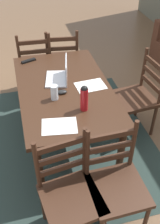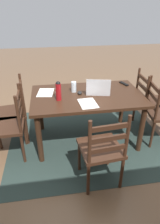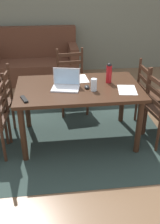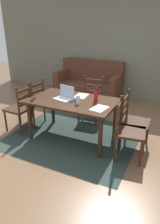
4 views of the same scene
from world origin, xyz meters
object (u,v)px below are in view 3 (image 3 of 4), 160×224
Objects in this scene: chair_right_far at (153,97)px; computer_mouse at (87,87)px; water_bottle at (109,73)px; chair_far_head at (72,82)px; tv_remote at (24,99)px; dining_table at (78,94)px; drinking_glass at (94,85)px; laptop at (66,83)px; couch at (32,62)px.

chair_right_far reaches higher than computer_mouse.
chair_far_head is at bearing 118.33° from water_bottle.
chair_right_far is at bearing -3.82° from tv_remote.
chair_right_far reaches higher than dining_table.
chair_far_head reaches higher than dining_table.
drinking_glass reaches higher than dining_table.
laptop is 0.34m from drinking_glass.
chair_right_far is 6.49× the size of drinking_glass.
water_bottle is 1.48× the size of tv_remote.
computer_mouse is (0.78, -2.33, 0.40)m from couch.
chair_right_far is at bearing -50.60° from couch.
couch is 12.29× the size of drinking_glass.
chair_right_far is 2.64× the size of laptop.
water_bottle is at bearing -61.67° from chair_far_head.
couch reaches higher than laptop.
laptop reaches higher than tv_remote.
computer_mouse is at bearing -71.55° from couch.
dining_table is 0.15m from computer_mouse.
couch reaches higher than chair_right_far.
water_bottle reaches higher than drinking_glass.
couch reaches higher than dining_table.
tv_remote is (0.05, -2.57, 0.39)m from couch.
chair_far_head is 1.00× the size of chair_right_far.
laptop is (-1.19, -0.19, 0.33)m from chair_right_far.
chair_right_far reaches higher than drinking_glass.
dining_table is 0.27m from drinking_glass.
chair_right_far is 1.76m from tv_remote.
dining_table is 1.59× the size of chair_far_head.
water_bottle is 0.33m from drinking_glass.
tv_remote reaches higher than dining_table.
chair_far_head is 0.53× the size of couch.
laptop is 3.60× the size of computer_mouse.
computer_mouse is at bearing -166.32° from chair_right_far.
laptop is 0.25m from computer_mouse.
tv_remote is at bearing -155.57° from computer_mouse.
drinking_glass is (0.17, -0.96, 0.35)m from chair_far_head.
chair_right_far is 1.25m from laptop.
chair_far_head is 1.04m from drinking_glass.
couch reaches higher than tv_remote.
computer_mouse is at bearing -153.72° from water_bottle.
drinking_glass is 0.12m from computer_mouse.
chair_far_head reaches higher than tv_remote.
drinking_glass reaches higher than computer_mouse.
computer_mouse is 0.76m from tv_remote.
water_bottle is (1.07, -2.18, 0.51)m from couch.
laptop is at bearing 175.96° from computer_mouse.
chair_right_far is 9.50× the size of computer_mouse.
laptop reaches higher than dining_table.
laptop is 1.43× the size of water_bottle.
chair_right_far is at bearing 9.99° from dining_table.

